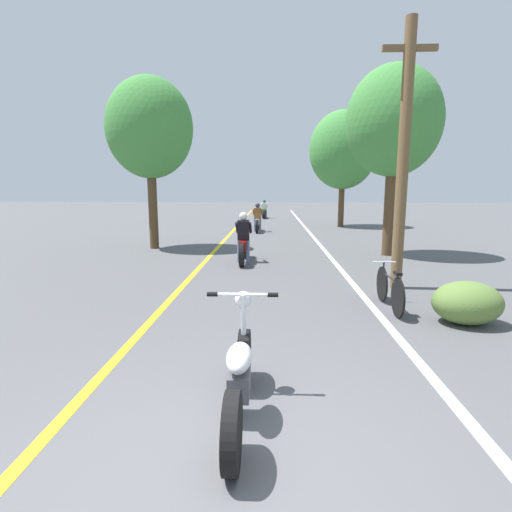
{
  "coord_description": "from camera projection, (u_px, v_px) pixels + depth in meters",
  "views": [
    {
      "loc": [
        0.29,
        -2.78,
        2.18
      ],
      "look_at": [
        -0.0,
        4.71,
        0.9
      ],
      "focal_mm": 28.0,
      "sensor_mm": 36.0,
      "label": 1
    }
  ],
  "objects": [
    {
      "name": "ground_plane",
      "position": [
        232.0,
        471.0,
        3.11
      ],
      "size": [
        120.0,
        120.0,
        0.0
      ],
      "primitive_type": "plane",
      "color": "#515154"
    },
    {
      "name": "roadside_tree_right_near",
      "position": [
        394.0,
        122.0,
        12.4
      ],
      "size": [
        2.97,
        2.67,
        5.94
      ],
      "color": "#513A23",
      "rests_on": "ground"
    },
    {
      "name": "motorcycle_rider_lead",
      "position": [
        243.0,
        243.0,
        11.79
      ],
      "size": [
        0.5,
        2.14,
        1.49
      ],
      "color": "black",
      "rests_on": "ground"
    },
    {
      "name": "lane_stripe_edge",
      "position": [
        320.0,
        245.0,
        15.54
      ],
      "size": [
        0.14,
        48.0,
        0.01
      ],
      "primitive_type": "cube",
      "color": "white",
      "rests_on": "ground"
    },
    {
      "name": "utility_pole",
      "position": [
        403.0,
        155.0,
        8.34
      ],
      "size": [
        1.1,
        0.24,
        5.55
      ],
      "color": "brown",
      "rests_on": "ground"
    },
    {
      "name": "roadside_tree_right_far",
      "position": [
        343.0,
        150.0,
        22.12
      ],
      "size": [
        3.75,
        3.37,
        6.42
      ],
      "color": "#513A23",
      "rests_on": "ground"
    },
    {
      "name": "roadside_tree_left",
      "position": [
        150.0,
        129.0,
        13.91
      ],
      "size": [
        3.03,
        2.73,
        5.99
      ],
      "color": "#513A23",
      "rests_on": "ground"
    },
    {
      "name": "lane_stripe_center",
      "position": [
        221.0,
        244.0,
        15.69
      ],
      "size": [
        0.14,
        48.0,
        0.01
      ],
      "primitive_type": "cube",
      "color": "yellow",
      "rests_on": "ground"
    },
    {
      "name": "motorcycle_foreground",
      "position": [
        239.0,
        376.0,
        3.77
      ],
      "size": [
        0.74,
        2.0,
        1.12
      ],
      "color": "black",
      "rests_on": "ground"
    },
    {
      "name": "roadside_bush",
      "position": [
        467.0,
        303.0,
        6.44
      ],
      "size": [
        1.1,
        0.88,
        0.7
      ],
      "color": "#5B7A38",
      "rests_on": "ground"
    },
    {
      "name": "motorcycle_rider_mid",
      "position": [
        258.0,
        221.0,
        20.02
      ],
      "size": [
        0.5,
        2.1,
        1.45
      ],
      "color": "black",
      "rests_on": "ground"
    },
    {
      "name": "motorcycle_rider_far",
      "position": [
        264.0,
        211.0,
        28.99
      ],
      "size": [
        0.5,
        1.96,
        1.33
      ],
      "color": "black",
      "rests_on": "ground"
    },
    {
      "name": "bicycle_parked",
      "position": [
        390.0,
        289.0,
        7.24
      ],
      "size": [
        0.44,
        1.67,
        0.8
      ],
      "color": "black",
      "rests_on": "ground"
    }
  ]
}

